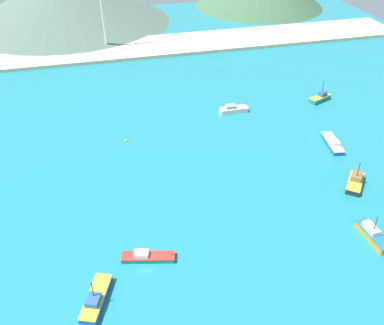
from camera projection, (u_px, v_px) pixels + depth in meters
name	position (u px, v px, depth m)	size (l,w,h in m)	color
ground	(125.00, 167.00, 99.81)	(260.00, 280.00, 0.50)	teal
fishing_boat_0	(233.00, 109.00, 121.06)	(8.10, 2.62, 3.01)	silver
fishing_boat_1	(96.00, 299.00, 67.95)	(6.04, 9.60, 5.24)	#1E5BA8
fishing_boat_2	(147.00, 257.00, 75.59)	(9.82, 4.54, 1.76)	#198466
fishing_boat_3	(320.00, 98.00, 127.09)	(7.81, 5.16, 6.34)	#198466
fishing_boat_4	(355.00, 182.00, 93.00)	(7.27, 7.90, 6.08)	#232328
fishing_boat_7	(372.00, 235.00, 79.67)	(2.57, 8.37, 5.36)	orange
fishing_boat_8	(333.00, 143.00, 106.47)	(4.37, 10.07, 2.11)	#1E5BA8
buoy_0	(126.00, 140.00, 108.75)	(0.77, 0.77, 0.77)	gold
beach_strip	(99.00, 51.00, 160.66)	(247.00, 23.04, 1.20)	beige
radio_tower	(101.00, 1.00, 153.28)	(3.58, 2.86, 35.76)	silver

